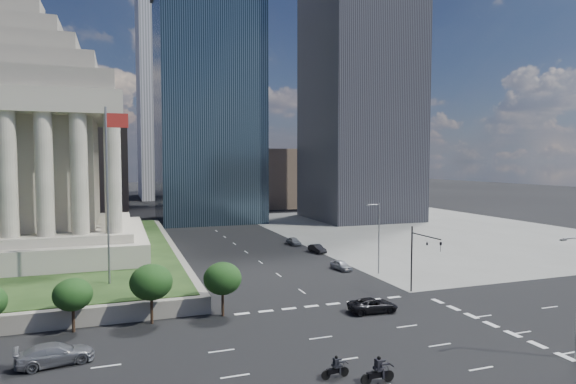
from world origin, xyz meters
name	(u,v)px	position (x,y,z in m)	size (l,w,h in m)	color
ground	(198,218)	(0.00, 100.00, 0.00)	(500.00, 500.00, 0.00)	black
sidewalk_ne	(425,230)	(46.00, 60.00, 0.01)	(68.00, 90.00, 0.03)	slate
war_memorial	(24,124)	(-34.00, 48.00, 21.40)	(34.00, 34.00, 39.00)	gray
flagpole	(109,185)	(-21.83, 24.00, 13.11)	(2.52, 0.24, 20.00)	slate
midrise_glass	(208,108)	(2.00, 95.00, 30.00)	(26.00, 26.00, 60.00)	black
highrise_ne	(360,35)	(42.00, 85.00, 50.00)	(26.00, 28.00, 100.00)	black
building_filler_ne	(275,178)	(32.00, 130.00, 10.00)	(20.00, 30.00, 20.00)	brown
building_filler_nw	(87,167)	(-30.00, 130.00, 14.00)	(24.00, 30.00, 28.00)	brown
traffic_signal_ne	(421,251)	(12.50, 13.70, 5.25)	(0.30, 5.74, 8.00)	black
street_lamp_north	(378,234)	(13.33, 25.00, 5.66)	(2.13, 0.22, 10.00)	slate
pickup_truck	(373,305)	(4.12, 10.00, 0.73)	(5.24, 2.42, 1.46)	black
suv_grey	(55,354)	(-25.72, 6.73, 0.83)	(2.31, 5.69, 1.65)	slate
parked_sedan_near	(341,265)	(9.59, 28.92, 0.69)	(4.06, 1.63, 1.38)	#9B9EA4
parked_sedan_mid	(317,249)	(11.50, 42.39, 0.69)	(4.21, 1.47, 1.39)	black
parked_sedan_far	(294,241)	(10.31, 50.94, 0.73)	(4.27, 1.72, 1.45)	slate
motorcycle_lead	(335,367)	(-6.18, -2.73, 0.84)	(2.25, 0.61, 1.68)	black
motorcycle_trail	(377,370)	(-3.71, -4.51, 1.00)	(2.68, 0.73, 2.00)	black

